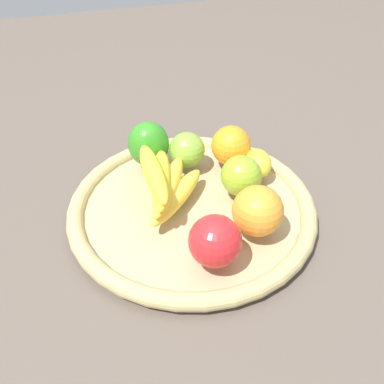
{
  "coord_description": "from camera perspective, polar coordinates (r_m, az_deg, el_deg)",
  "views": [
    {
      "loc": [
        0.57,
        -0.17,
        0.54
      ],
      "look_at": [
        0.0,
        0.0,
        0.05
      ],
      "focal_mm": 41.69,
      "sensor_mm": 36.0,
      "label": 1
    }
  ],
  "objects": [
    {
      "name": "apple_0",
      "position": [
        0.78,
        6.34,
        2.06
      ],
      "size": [
        0.1,
        0.1,
        0.07
      ],
      "primitive_type": "sphere",
      "rotation": [
        0.0,
        0.0,
        2.55
      ],
      "color": "#88B42A",
      "rests_on": "basket"
    },
    {
      "name": "lemon_0",
      "position": [
        0.84,
        8.44,
        3.69
      ],
      "size": [
        0.07,
        0.06,
        0.05
      ],
      "primitive_type": "ellipsoid",
      "rotation": [
        0.0,
        0.0,
        3.01
      ],
      "color": "yellow",
      "rests_on": "basket"
    },
    {
      "name": "apple_1",
      "position": [
        0.65,
        2.96,
        -6.3
      ],
      "size": [
        0.11,
        0.11,
        0.08
      ],
      "primitive_type": "sphere",
      "rotation": [
        0.0,
        0.0,
        5.5
      ],
      "color": "red",
      "rests_on": "basket"
    },
    {
      "name": "orange_0",
      "position": [
        0.85,
        5.01,
        5.94
      ],
      "size": [
        0.1,
        0.1,
        0.08
      ],
      "primitive_type": "sphere",
      "rotation": [
        0.0,
        0.0,
        5.8
      ],
      "color": "orange",
      "rests_on": "basket"
    },
    {
      "name": "bell_pepper",
      "position": [
        0.85,
        -5.58,
        6.13
      ],
      "size": [
        0.08,
        0.08,
        0.09
      ],
      "primitive_type": "ellipsoid",
      "rotation": [
        0.0,
        0.0,
        4.63
      ],
      "color": "#328821",
      "rests_on": "basket"
    },
    {
      "name": "apple_2",
      "position": [
        0.85,
        -0.64,
        5.41
      ],
      "size": [
        0.07,
        0.07,
        0.07
      ],
      "primitive_type": "sphere",
      "rotation": [
        0.0,
        0.0,
        0.08
      ],
      "color": "#7CB038",
      "rests_on": "basket"
    },
    {
      "name": "orange_1",
      "position": [
        0.71,
        8.41,
        -2.4
      ],
      "size": [
        0.11,
        0.11,
        0.08
      ],
      "primitive_type": "sphere",
      "rotation": [
        0.0,
        0.0,
        0.47
      ],
      "color": "orange",
      "rests_on": "basket"
    },
    {
      "name": "banana_bunch",
      "position": [
        0.76,
        -3.48,
        1.11
      ],
      "size": [
        0.17,
        0.14,
        0.08
      ],
      "color": "yellow",
      "rests_on": "basket"
    },
    {
      "name": "ground_plane",
      "position": [
        0.8,
        0.0,
        -3.0
      ],
      "size": [
        2.4,
        2.4,
        0.0
      ],
      "primitive_type": "plane",
      "color": "brown",
      "rests_on": "ground"
    },
    {
      "name": "basket",
      "position": [
        0.79,
        0.0,
        -2.15
      ],
      "size": [
        0.44,
        0.44,
        0.03
      ],
      "color": "tan",
      "rests_on": "ground_plane"
    }
  ]
}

